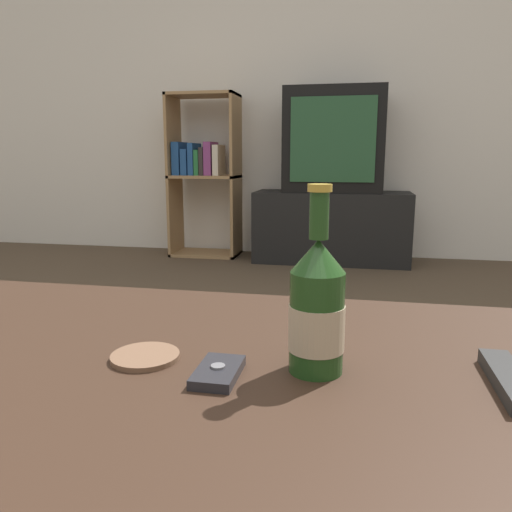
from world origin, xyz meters
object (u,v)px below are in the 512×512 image
(television, at_px, (334,141))
(remote_control, at_px, (509,380))
(tv_stand, at_px, (331,227))
(bookshelf, at_px, (203,170))
(beer_bottle, at_px, (317,309))
(cell_phone, at_px, (218,372))

(television, relative_size, remote_control, 4.07)
(tv_stand, relative_size, bookshelf, 0.91)
(television, distance_m, remote_control, 2.81)
(beer_bottle, bearing_deg, tv_stand, 92.25)
(tv_stand, height_order, beer_bottle, beer_bottle)
(bookshelf, height_order, remote_control, bookshelf)
(beer_bottle, bearing_deg, bookshelf, 110.22)
(tv_stand, relative_size, television, 1.54)
(bookshelf, height_order, cell_phone, bookshelf)
(tv_stand, bearing_deg, television, -90.00)
(beer_bottle, relative_size, remote_control, 1.58)
(cell_phone, bearing_deg, television, 89.31)
(television, relative_size, beer_bottle, 2.58)
(tv_stand, height_order, bookshelf, bookshelf)
(television, xyz_separation_m, bookshelf, (-0.93, 0.06, -0.20))
(television, bearing_deg, remote_control, -82.56)
(tv_stand, bearing_deg, beer_bottle, -87.75)
(television, distance_m, cell_phone, 2.83)
(tv_stand, xyz_separation_m, cell_phone, (-0.02, -2.80, 0.19))
(television, bearing_deg, beer_bottle, -87.74)
(beer_bottle, relative_size, cell_phone, 2.65)
(beer_bottle, bearing_deg, television, 92.26)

